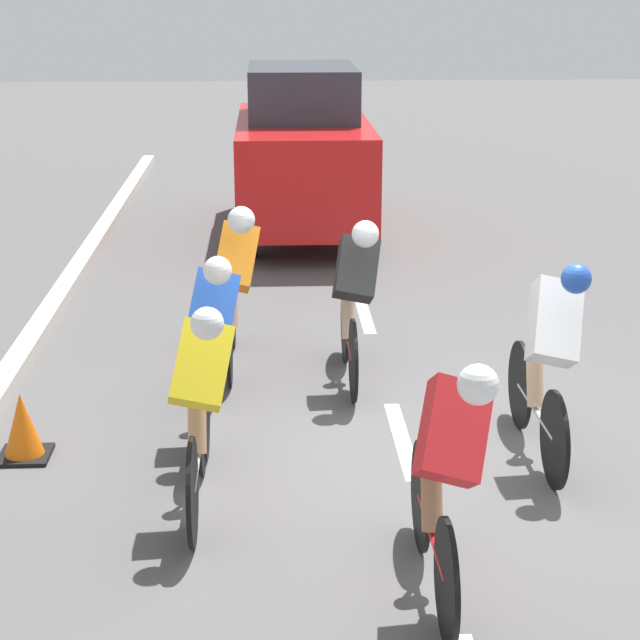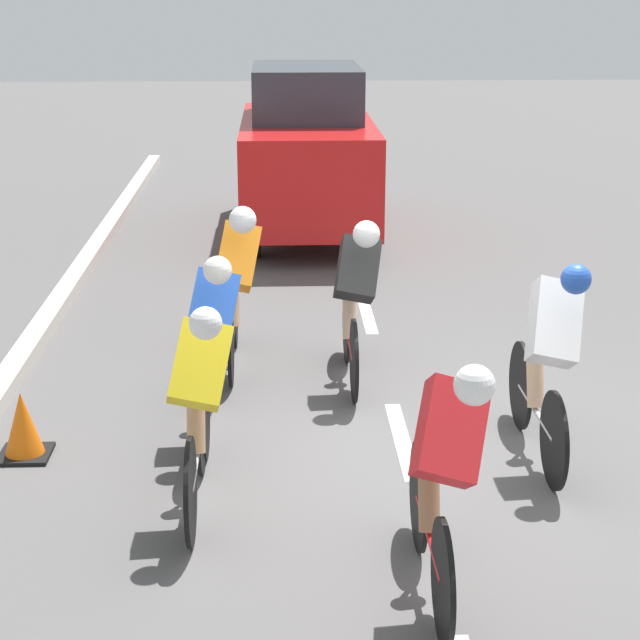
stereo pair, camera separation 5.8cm
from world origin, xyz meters
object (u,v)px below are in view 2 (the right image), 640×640
Objects in this scene: cyclist_black at (355,297)px; cyclist_orange at (236,280)px; cyclist_yellow at (199,402)px; cyclist_blue at (212,339)px; cyclist_white at (548,356)px; support_car at (307,152)px; traffic_cone at (23,426)px; cyclist_red at (443,471)px.

cyclist_black is 0.99× the size of cyclist_orange.
cyclist_yellow is 0.98× the size of cyclist_blue.
support_car is (1.47, -7.26, 0.32)m from cyclist_white.
cyclist_white reaches higher than traffic_cone.
cyclist_orange reaches higher than cyclist_red.
support_car is at bearing -96.55° from cyclist_yellow.
cyclist_red reaches higher than cyclist_yellow.
cyclist_black reaches higher than cyclist_blue.
support_car reaches higher than cyclist_yellow.
support_car reaches higher than cyclist_red.
cyclist_orange reaches higher than traffic_cone.
cyclist_blue is 1.49m from traffic_cone.
cyclist_yellow is at bearing -38.19° from cyclist_red.
cyclist_yellow is at bearing 86.85° from cyclist_orange.
cyclist_red is 9.04m from support_car.
cyclist_yellow is 2.68m from cyclist_orange.
cyclist_yellow is at bearing 146.99° from traffic_cone.
traffic_cone is at bearing -2.97° from cyclist_white.
cyclist_yellow is 1.67m from traffic_cone.
cyclist_orange is 5.32m from support_car.
cyclist_black reaches higher than cyclist_red.
cyclist_yellow is 1.00× the size of cyclist_orange.
traffic_cone is at bearing 29.01° from cyclist_black.
cyclist_blue is (0.14, 1.42, -0.05)m from cyclist_orange.
cyclist_black is 2.88m from traffic_cone.
cyclist_red is 0.98× the size of cyclist_orange.
traffic_cone is (1.34, 0.39, -0.51)m from cyclist_blue.
support_car is (-0.90, -6.68, 0.35)m from cyclist_blue.
cyclist_blue is at bearing 84.49° from cyclist_orange.
cyclist_blue is at bearing -13.82° from cyclist_white.
cyclist_yellow is at bearing 89.53° from cyclist_blue.
cyclist_red is 3.96m from cyclist_orange.
cyclist_yellow is at bearing 83.45° from support_car.
cyclist_black is at bearing -150.99° from traffic_cone.
cyclist_yellow is 1.02× the size of cyclist_red.
cyclist_red is at bearing 94.01° from cyclist_black.
cyclist_yellow is 2.48m from cyclist_white.
traffic_cone is (3.71, -0.19, -0.55)m from cyclist_white.
cyclist_blue is at bearing -90.47° from cyclist_yellow.
cyclist_orange is 3.00m from cyclist_white.
cyclist_white is at bearing 138.20° from cyclist_orange.
cyclist_blue is 1.00× the size of cyclist_white.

